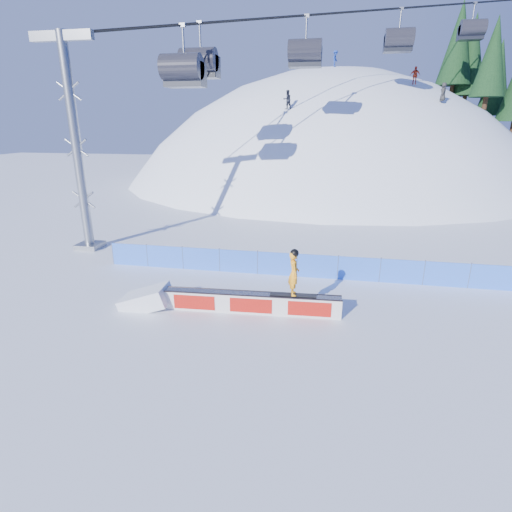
# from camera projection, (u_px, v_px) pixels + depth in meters

# --- Properties ---
(ground) EXTENTS (160.00, 160.00, 0.00)m
(ground) POSITION_uv_depth(u_px,v_px,m) (312.00, 319.00, 15.71)
(ground) COLOR white
(ground) RESTS_ON ground
(snow_hill) EXTENTS (64.00, 64.00, 64.00)m
(snow_hill) POSITION_uv_depth(u_px,v_px,m) (322.00, 299.00, 60.56)
(snow_hill) COLOR white
(snow_hill) RESTS_ON ground
(safety_fence) EXTENTS (22.05, 0.05, 1.30)m
(safety_fence) POSITION_uv_depth(u_px,v_px,m) (317.00, 266.00, 19.72)
(safety_fence) COLOR blue
(safety_fence) RESTS_ON ground
(chairlift) EXTENTS (40.80, 41.70, 22.00)m
(chairlift) POSITION_uv_depth(u_px,v_px,m) (391.00, 9.00, 35.15)
(chairlift) COLOR gray
(chairlift) RESTS_ON ground
(rail_box) EXTENTS (7.18, 0.89, 0.86)m
(rail_box) POSITION_uv_depth(u_px,v_px,m) (252.00, 303.00, 16.14)
(rail_box) COLOR silver
(rail_box) RESTS_ON ground
(snow_ramp) EXTENTS (2.18, 1.43, 1.32)m
(snow_ramp) POSITION_uv_depth(u_px,v_px,m) (147.00, 306.00, 16.84)
(snow_ramp) COLOR white
(snow_ramp) RESTS_ON ground
(snowboarder) EXTENTS (1.85, 0.73, 1.92)m
(snowboarder) POSITION_uv_depth(u_px,v_px,m) (294.00, 273.00, 15.50)
(snowboarder) COLOR black
(snowboarder) RESTS_ON rail_box
(distant_skiers) EXTENTS (15.10, 12.00, 6.44)m
(distant_skiers) POSITION_uv_depth(u_px,v_px,m) (362.00, 78.00, 39.89)
(distant_skiers) COLOR black
(distant_skiers) RESTS_ON ground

